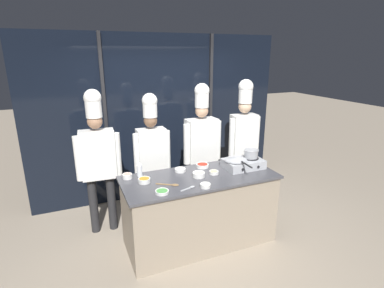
{
  "coord_description": "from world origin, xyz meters",
  "views": [
    {
      "loc": [
        -1.43,
        -3.13,
        2.4
      ],
      "look_at": [
        0.0,
        0.25,
        1.28
      ],
      "focal_mm": 28.0,
      "sensor_mm": 36.0,
      "label": 1
    }
  ],
  "objects_px": {
    "portable_stove": "(243,163)",
    "stock_pot": "(251,153)",
    "prep_bowl_onion": "(180,170)",
    "prep_bowl_carrots": "(144,180)",
    "chef_head": "(98,154)",
    "chef_line": "(202,141)",
    "chef_sous": "(152,149)",
    "prep_bowl_chicken": "(199,174)",
    "chef_pastry": "(244,133)",
    "prep_bowl_ginger": "(214,172)",
    "prep_bowl_bean_sprouts": "(205,185)",
    "prep_bowl_scallions": "(162,192)",
    "prep_bowl_chili_flakes": "(202,165)",
    "serving_spoon_slotted": "(172,185)",
    "prep_bowl_shrimp": "(127,176)",
    "serving_spoon_solid": "(190,188)",
    "frying_pan": "(236,159)",
    "squeeze_bottle_clear": "(140,169)"
  },
  "relations": [
    {
      "from": "prep_bowl_carrots",
      "to": "prep_bowl_chili_flakes",
      "type": "xyz_separation_m",
      "value": [
        0.84,
        0.18,
        -0.0
      ]
    },
    {
      "from": "frying_pan",
      "to": "chef_head",
      "type": "relative_size",
      "value": 0.27
    },
    {
      "from": "stock_pot",
      "to": "chef_pastry",
      "type": "height_order",
      "value": "chef_pastry"
    },
    {
      "from": "prep_bowl_carrots",
      "to": "prep_bowl_onion",
      "type": "relative_size",
      "value": 1.02
    },
    {
      "from": "prep_bowl_scallions",
      "to": "prep_bowl_shrimp",
      "type": "height_order",
      "value": "prep_bowl_shrimp"
    },
    {
      "from": "stock_pot",
      "to": "prep_bowl_shrimp",
      "type": "distance_m",
      "value": 1.64
    },
    {
      "from": "prep_bowl_chili_flakes",
      "to": "squeeze_bottle_clear",
      "type": "bearing_deg",
      "value": 177.9
    },
    {
      "from": "prep_bowl_bean_sprouts",
      "to": "chef_pastry",
      "type": "relative_size",
      "value": 0.06
    },
    {
      "from": "chef_sous",
      "to": "chef_line",
      "type": "xyz_separation_m",
      "value": [
        0.78,
        0.01,
        0.03
      ]
    },
    {
      "from": "stock_pot",
      "to": "chef_head",
      "type": "relative_size",
      "value": 0.11
    },
    {
      "from": "chef_sous",
      "to": "chef_pastry",
      "type": "bearing_deg",
      "value": 177.43
    },
    {
      "from": "prep_bowl_bean_sprouts",
      "to": "squeeze_bottle_clear",
      "type": "bearing_deg",
      "value": 134.81
    },
    {
      "from": "prep_bowl_scallions",
      "to": "serving_spoon_slotted",
      "type": "xyz_separation_m",
      "value": [
        0.17,
        0.15,
        -0.01
      ]
    },
    {
      "from": "prep_bowl_chicken",
      "to": "serving_spoon_solid",
      "type": "xyz_separation_m",
      "value": [
        -0.22,
        -0.26,
        -0.03
      ]
    },
    {
      "from": "stock_pot",
      "to": "prep_bowl_shrimp",
      "type": "bearing_deg",
      "value": 171.51
    },
    {
      "from": "chef_pastry",
      "to": "prep_bowl_onion",
      "type": "bearing_deg",
      "value": 22.85
    },
    {
      "from": "frying_pan",
      "to": "prep_bowl_chicken",
      "type": "bearing_deg",
      "value": -175.04
    },
    {
      "from": "frying_pan",
      "to": "prep_bowl_onion",
      "type": "height_order",
      "value": "frying_pan"
    },
    {
      "from": "stock_pot",
      "to": "prep_bowl_chili_flakes",
      "type": "xyz_separation_m",
      "value": [
        -0.61,
        0.22,
        -0.16
      ]
    },
    {
      "from": "prep_bowl_onion",
      "to": "prep_bowl_chicken",
      "type": "xyz_separation_m",
      "value": [
        0.15,
        -0.25,
        0.01
      ]
    },
    {
      "from": "chef_head",
      "to": "chef_line",
      "type": "relative_size",
      "value": 0.99
    },
    {
      "from": "prep_bowl_onion",
      "to": "prep_bowl_carrots",
      "type": "bearing_deg",
      "value": -162.57
    },
    {
      "from": "chef_line",
      "to": "stock_pot",
      "type": "bearing_deg",
      "value": 115.35
    },
    {
      "from": "chef_pastry",
      "to": "prep_bowl_chicken",
      "type": "bearing_deg",
      "value": 35.64
    },
    {
      "from": "prep_bowl_chicken",
      "to": "serving_spoon_solid",
      "type": "relative_size",
      "value": 0.78
    },
    {
      "from": "prep_bowl_scallions",
      "to": "prep_bowl_onion",
      "type": "bearing_deg",
      "value": 51.67
    },
    {
      "from": "portable_stove",
      "to": "frying_pan",
      "type": "bearing_deg",
      "value": -177.31
    },
    {
      "from": "prep_bowl_scallions",
      "to": "frying_pan",
      "type": "bearing_deg",
      "value": 15.53
    },
    {
      "from": "prep_bowl_chili_flakes",
      "to": "chef_head",
      "type": "bearing_deg",
      "value": 159.04
    },
    {
      "from": "prep_bowl_shrimp",
      "to": "prep_bowl_bean_sprouts",
      "type": "height_order",
      "value": "prep_bowl_shrimp"
    },
    {
      "from": "prep_bowl_carrots",
      "to": "chef_head",
      "type": "bearing_deg",
      "value": 123.07
    },
    {
      "from": "prep_bowl_ginger",
      "to": "prep_bowl_bean_sprouts",
      "type": "xyz_separation_m",
      "value": [
        -0.27,
        -0.32,
        0.0
      ]
    },
    {
      "from": "serving_spoon_slotted",
      "to": "squeeze_bottle_clear",
      "type": "bearing_deg",
      "value": 123.94
    },
    {
      "from": "prep_bowl_onion",
      "to": "chef_line",
      "type": "bearing_deg",
      "value": 44.51
    },
    {
      "from": "portable_stove",
      "to": "stock_pot",
      "type": "bearing_deg",
      "value": 0.1
    },
    {
      "from": "prep_bowl_ginger",
      "to": "prep_bowl_onion",
      "type": "bearing_deg",
      "value": 146.22
    },
    {
      "from": "frying_pan",
      "to": "chef_sous",
      "type": "relative_size",
      "value": 0.28
    },
    {
      "from": "prep_bowl_chicken",
      "to": "portable_stove",
      "type": "bearing_deg",
      "value": 4.57
    },
    {
      "from": "frying_pan",
      "to": "prep_bowl_chili_flakes",
      "type": "relative_size",
      "value": 3.08
    },
    {
      "from": "frying_pan",
      "to": "serving_spoon_solid",
      "type": "xyz_separation_m",
      "value": [
        -0.78,
        -0.31,
        -0.13
      ]
    },
    {
      "from": "prep_bowl_onion",
      "to": "chef_pastry",
      "type": "distance_m",
      "value": 1.35
    },
    {
      "from": "stock_pot",
      "to": "chef_line",
      "type": "xyz_separation_m",
      "value": [
        -0.39,
        0.74,
        0.02
      ]
    },
    {
      "from": "serving_spoon_solid",
      "to": "chef_pastry",
      "type": "height_order",
      "value": "chef_pastry"
    },
    {
      "from": "portable_stove",
      "to": "prep_bowl_carrots",
      "type": "xyz_separation_m",
      "value": [
        -1.34,
        0.04,
        -0.03
      ]
    },
    {
      "from": "stock_pot",
      "to": "prep_bowl_chili_flakes",
      "type": "bearing_deg",
      "value": 159.99
    },
    {
      "from": "prep_bowl_chicken",
      "to": "prep_bowl_onion",
      "type": "bearing_deg",
      "value": 120.54
    },
    {
      "from": "prep_bowl_bean_sprouts",
      "to": "chef_pastry",
      "type": "bearing_deg",
      "value": 42.02
    },
    {
      "from": "chef_sous",
      "to": "prep_bowl_chicken",
      "type": "bearing_deg",
      "value": 115.3
    },
    {
      "from": "prep_bowl_scallions",
      "to": "prep_bowl_ginger",
      "type": "xyz_separation_m",
      "value": [
        0.77,
        0.27,
        0.0
      ]
    },
    {
      "from": "prep_bowl_shrimp",
      "to": "prep_bowl_bean_sprouts",
      "type": "distance_m",
      "value": 0.98
    }
  ]
}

